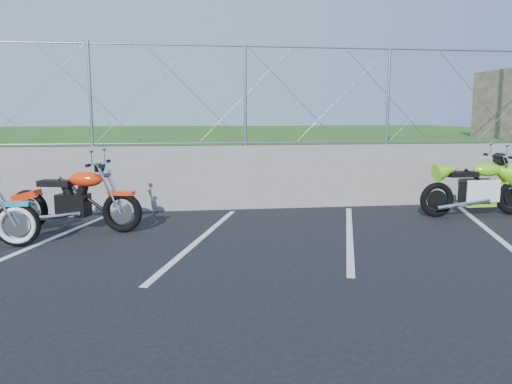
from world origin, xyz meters
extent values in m
plane|color=black|center=(0.00, 0.00, 0.00)|extent=(90.00, 90.00, 0.00)
cube|color=slate|center=(0.00, 3.50, 0.65)|extent=(30.00, 0.22, 1.30)
cube|color=#255216|center=(0.00, 13.50, 0.65)|extent=(30.00, 20.00, 1.30)
cylinder|color=gray|center=(0.00, 3.50, 3.25)|extent=(28.00, 0.03, 0.03)
cylinder|color=gray|center=(0.00, 3.50, 1.35)|extent=(28.00, 0.03, 0.03)
cube|color=silver|center=(-2.40, 1.00, 0.00)|extent=(1.49, 4.31, 0.01)
cube|color=silver|center=(0.00, 1.00, 0.00)|extent=(1.49, 4.31, 0.01)
cube|color=silver|center=(2.40, 1.00, 0.00)|extent=(1.49, 4.31, 0.01)
cube|color=silver|center=(4.80, 1.00, 0.00)|extent=(1.49, 4.31, 0.01)
torus|color=black|center=(-2.64, 0.90, 0.33)|extent=(0.66, 0.12, 0.65)
cube|color=teal|center=(-2.64, 0.90, 0.63)|extent=(0.38, 0.15, 0.06)
torus|color=black|center=(-2.82, 2.05, 0.34)|extent=(0.68, 0.29, 0.67)
torus|color=black|center=(-1.25, 1.62, 0.34)|extent=(0.68, 0.29, 0.67)
cube|color=black|center=(-2.06, 1.84, 0.44)|extent=(0.56, 0.43, 0.37)
ellipsoid|color=#F4330E|center=(-1.83, 1.78, 0.87)|extent=(0.62, 0.41, 0.25)
cube|color=black|center=(-2.33, 1.92, 0.79)|extent=(0.59, 0.40, 0.10)
cube|color=#F4330E|center=(-1.25, 1.62, 0.65)|extent=(0.44, 0.27, 0.07)
cylinder|color=silver|center=(-1.60, 1.72, 1.13)|extent=(0.24, 0.76, 0.03)
torus|color=black|center=(4.46, 2.10, 0.33)|extent=(0.66, 0.13, 0.66)
cube|color=black|center=(5.22, 2.11, 0.44)|extent=(0.51, 0.32, 0.38)
ellipsoid|color=#81E51C|center=(5.46, 2.11, 0.88)|extent=(0.59, 0.28, 0.26)
cube|color=black|center=(4.93, 2.11, 0.81)|extent=(0.56, 0.27, 0.10)
cylinder|color=silver|center=(5.65, 2.12, 1.14)|extent=(0.04, 0.80, 0.03)
camera|label=1|loc=(-0.18, -6.59, 1.89)|focal=35.00mm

